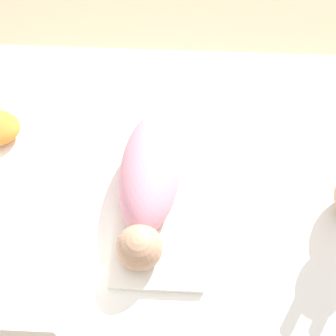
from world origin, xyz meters
TOP-DOWN VIEW (x-y plane):
  - ground_plane at (0.00, 0.00)m, footprint 12.00×12.00m
  - bed_mattress at (0.00, 0.00)m, footprint 1.48×0.97m
  - burp_cloth at (0.06, 0.25)m, footprint 0.24×0.21m
  - swaddled_baby at (0.09, 0.08)m, footprint 0.19×0.48m
  - pillow at (0.43, 0.34)m, footprint 0.31×0.29m

SIDE VIEW (x-z plane):
  - ground_plane at x=0.00m, z-range 0.00..0.00m
  - bed_mattress at x=0.00m, z-range 0.00..0.15m
  - burp_cloth at x=0.06m, z-range 0.15..0.17m
  - pillow at x=0.43m, z-range 0.15..0.27m
  - swaddled_baby at x=0.09m, z-range 0.15..0.30m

